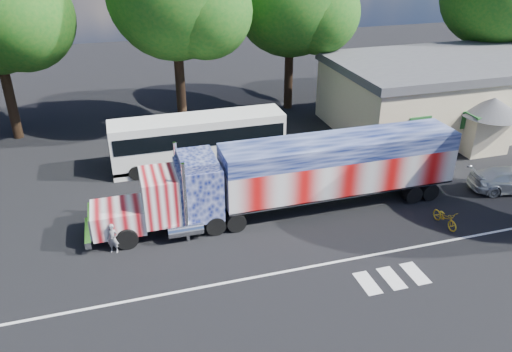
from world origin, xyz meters
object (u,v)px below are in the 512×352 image
object	(u,v)px
bicycle	(445,218)
semi_truck	(297,174)
coach_bus	(199,140)
woman	(113,239)
parked_car	(510,180)

from	to	relation	value
bicycle	semi_truck	bearing A→B (deg)	147.61
coach_bus	woman	distance (m)	10.41
bicycle	parked_car	bearing A→B (deg)	16.40
semi_truck	bicycle	bearing A→B (deg)	-28.16
coach_bus	woman	bearing A→B (deg)	-124.08
coach_bus	semi_truck	bearing A→B (deg)	-62.02
parked_car	bicycle	distance (m)	6.41
semi_truck	coach_bus	distance (m)	8.37
coach_bus	bicycle	size ratio (longest dim) A/B	6.23
coach_bus	woman	size ratio (longest dim) A/B	7.27
semi_truck	bicycle	xyz separation A→B (m)	(6.92, -3.70, -1.73)
parked_car	semi_truck	bearing A→B (deg)	96.04
parked_car	woman	distance (m)	22.64
parked_car	coach_bus	bearing A→B (deg)	74.78
semi_truck	parked_car	distance (m)	13.08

